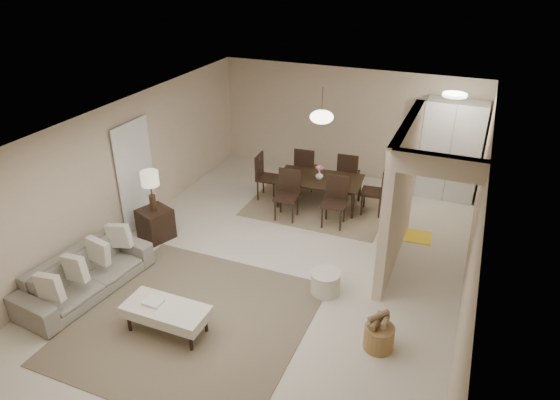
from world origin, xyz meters
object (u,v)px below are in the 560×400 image
at_px(side_table, 156,224).
at_px(wicker_basket, 379,337).
at_px(pantry_cabinet, 451,150).
at_px(sofa, 85,274).
at_px(round_pouf, 325,283).
at_px(ottoman_bench, 166,312).
at_px(dining_table, 319,192).

relative_size(side_table, wicker_basket, 1.42).
bearing_deg(pantry_cabinet, sofa, -130.40).
bearing_deg(round_pouf, side_table, 173.49).
relative_size(side_table, round_pouf, 1.22).
relative_size(sofa, ottoman_bench, 1.79).
xyz_separation_m(ottoman_bench, dining_table, (0.73, 4.46, -0.04)).
bearing_deg(pantry_cabinet, ottoman_bench, -117.65).
bearing_deg(side_table, round_pouf, -6.51).
xyz_separation_m(wicker_basket, dining_table, (-2.07, 3.64, 0.13)).
distance_m(round_pouf, dining_table, 2.96).
height_order(pantry_cabinet, dining_table, pantry_cabinet).
bearing_deg(pantry_cabinet, side_table, -140.90).
distance_m(pantry_cabinet, sofa, 7.44).
bearing_deg(sofa, side_table, 5.13).
height_order(side_table, wicker_basket, side_table).
xyz_separation_m(pantry_cabinet, sofa, (-4.80, -5.64, -0.74)).
distance_m(sofa, dining_table, 4.81).
xyz_separation_m(pantry_cabinet, ottoman_bench, (-3.11, -5.94, -0.70)).
relative_size(pantry_cabinet, ottoman_bench, 1.75).
xyz_separation_m(pantry_cabinet, wicker_basket, (-0.30, -5.12, -0.88)).
distance_m(pantry_cabinet, side_table, 6.17).
xyz_separation_m(pantry_cabinet, side_table, (-4.75, -3.86, -0.76)).
distance_m(ottoman_bench, side_table, 2.65).
height_order(ottoman_bench, wicker_basket, ottoman_bench).
relative_size(sofa, wicker_basket, 5.29).
height_order(ottoman_bench, dining_table, dining_table).
height_order(wicker_basket, dining_table, dining_table).
relative_size(pantry_cabinet, sofa, 0.97).
height_order(pantry_cabinet, wicker_basket, pantry_cabinet).
xyz_separation_m(pantry_cabinet, round_pouf, (-1.34, -4.25, -0.87)).
bearing_deg(ottoman_bench, pantry_cabinet, 62.44).
distance_m(sofa, ottoman_bench, 1.71).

